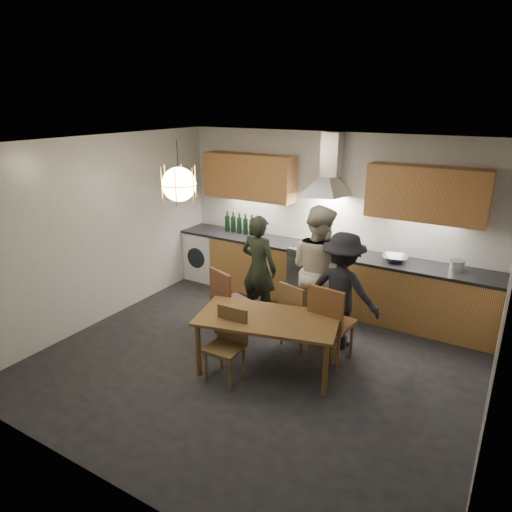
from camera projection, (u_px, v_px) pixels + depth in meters
The scene contains 17 objects.
ground at pixel (257, 361), 5.59m from camera, with size 5.00×5.00×0.00m, color black.
room_shell at pixel (257, 227), 5.04m from camera, with size 5.02×4.52×2.61m.
counter_run at pixel (323, 277), 7.02m from camera, with size 5.00×0.62×0.90m.
range_stove at pixel (321, 277), 7.03m from camera, with size 0.90×0.60×0.92m.
wall_fixtures at pixel (329, 184), 6.66m from camera, with size 4.30×0.54×1.10m.
pendant_lamp at pixel (179, 184), 5.31m from camera, with size 0.43×0.43×0.70m.
dining_table at pixel (267, 324), 5.24m from camera, with size 1.75×1.16×0.68m.
chair_back_left at pixel (227, 299), 6.01m from camera, with size 0.56×0.56×0.96m.
chair_back_mid at pixel (296, 311), 5.76m from camera, with size 0.49×0.49×0.88m.
chair_back_right at pixel (329, 319), 5.39m from camera, with size 0.50×0.50×1.01m.
chair_front at pixel (228, 339), 5.14m from camera, with size 0.39×0.39×0.84m.
person_left at pixel (259, 268), 6.48m from camera, with size 0.56×0.37×1.54m, color black.
person_mid at pixel (318, 269), 6.11m from camera, with size 0.85×0.67×1.76m, color beige.
person_right at pixel (342, 290), 5.75m from camera, with size 0.98×0.56×1.52m, color black.
mixing_bowl at pixel (395, 258), 6.35m from camera, with size 0.34×0.34×0.08m, color #ACACAF.
stock_pot at pixel (457, 266), 5.99m from camera, with size 0.19×0.19×0.13m, color silver.
wine_bottles at pixel (242, 224), 7.62m from camera, with size 0.69×0.08×0.34m.
Camera 1 is at (2.48, -4.19, 3.04)m, focal length 32.00 mm.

